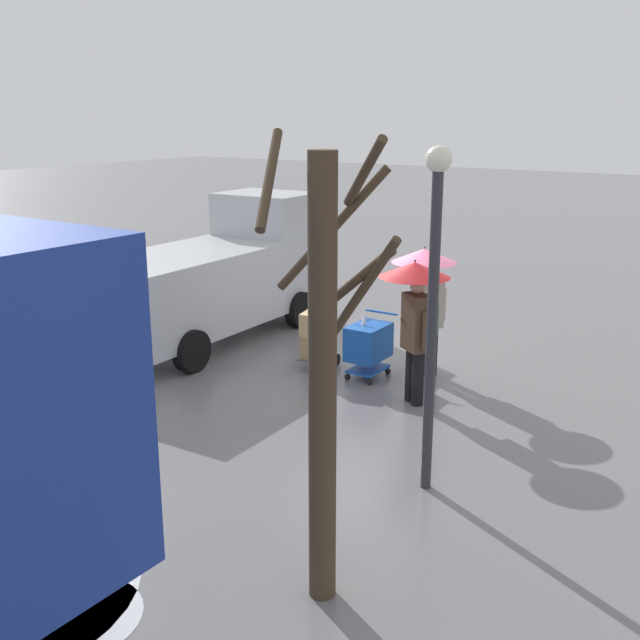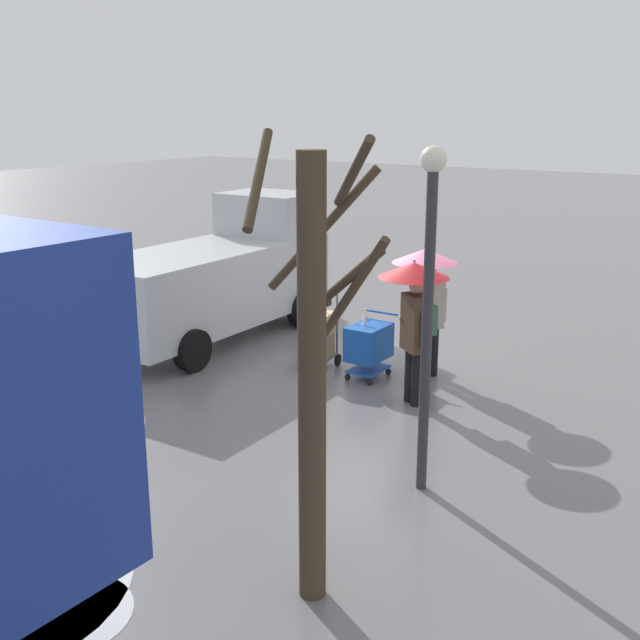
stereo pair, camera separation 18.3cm
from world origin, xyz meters
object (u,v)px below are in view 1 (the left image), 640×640
Objects in this scene: hand_dolly_boxes at (317,335)px; shopping_cart_vendor at (368,344)px; pedestrian_pink_side at (416,299)px; bare_tree_near at (324,369)px; pedestrian_black_side at (426,282)px; street_lamp at (433,287)px; cargo_van_parked_right at (216,276)px.

shopping_cart_vendor is at bearing -173.15° from hand_dolly_boxes.
pedestrian_pink_side is 0.53× the size of bare_tree_near.
street_lamp is (-1.75, 3.47, 0.80)m from pedestrian_black_side.
hand_dolly_boxes is 0.61× the size of pedestrian_pink_side.
cargo_van_parked_right is 2.81m from hand_dolly_boxes.
shopping_cart_vendor is 1.35m from pedestrian_black_side.
hand_dolly_boxes is 0.34× the size of street_lamp.
pedestrian_pink_side reaches higher than shopping_cart_vendor.
pedestrian_pink_side and pedestrian_black_side have the same top height.
hand_dolly_boxes reaches higher than shopping_cart_vendor.
hand_dolly_boxes is 4.72m from street_lamp.
shopping_cart_vendor is 4.20m from street_lamp.
bare_tree_near is (-1.47, 4.64, 0.56)m from pedestrian_pink_side.
street_lamp is at bearing 140.45° from hand_dolly_boxes.
pedestrian_pink_side is at bearing -72.45° from bare_tree_near.
cargo_van_parked_right is 1.40× the size of street_lamp.
cargo_van_parked_right reaches higher than hand_dolly_boxes.
shopping_cart_vendor is at bearing -49.71° from street_lamp.
pedestrian_black_side is at bearing -63.23° from street_lamp.
shopping_cart_vendor is 6.01m from bare_tree_near.
shopping_cart_vendor is 1.59m from pedestrian_pink_side.
shopping_cart_vendor is 0.92m from hand_dolly_boxes.
hand_dolly_boxes is 2.02m from pedestrian_black_side.
pedestrian_black_side is 0.56× the size of street_lamp.
shopping_cart_vendor is 0.49× the size of pedestrian_pink_side.
pedestrian_pink_side is at bearing 109.22° from pedestrian_black_side.
street_lamp reaches higher than pedestrian_black_side.
bare_tree_near is (-2.57, 5.20, 1.56)m from shopping_cart_vendor.
cargo_van_parked_right is at bearing -11.97° from hand_dolly_boxes.
pedestrian_black_side reaches higher than shopping_cart_vendor.
shopping_cart_vendor is at bearing -63.74° from bare_tree_near.
shopping_cart_vendor is at bearing 39.42° from pedestrian_black_side.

